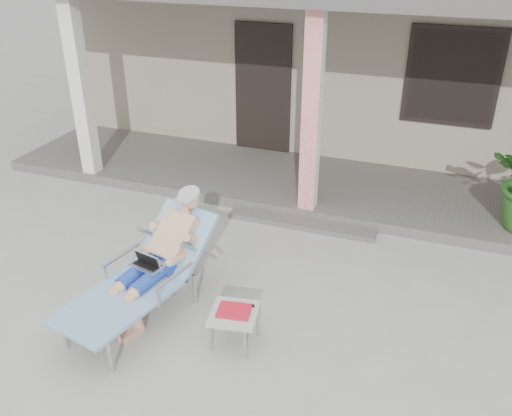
% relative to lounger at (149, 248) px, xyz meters
% --- Properties ---
extents(ground, '(60.00, 60.00, 0.00)m').
position_rel_lounger_xyz_m(ground, '(0.96, 0.39, -0.75)').
color(ground, '#9E9E99').
rests_on(ground, ground).
extents(house, '(10.40, 5.40, 3.30)m').
position_rel_lounger_xyz_m(house, '(0.97, 6.88, 0.91)').
color(house, '#9D937D').
rests_on(house, ground).
extents(porch_deck, '(10.00, 2.00, 0.15)m').
position_rel_lounger_xyz_m(porch_deck, '(0.96, 3.39, -0.68)').
color(porch_deck, '#605B56').
rests_on(porch_deck, ground).
extents(porch_step, '(2.00, 0.30, 0.07)m').
position_rel_lounger_xyz_m(porch_step, '(0.96, 2.24, -0.71)').
color(porch_step, '#605B56').
rests_on(porch_step, ground).
extents(lounger, '(1.09, 1.94, 1.22)m').
position_rel_lounger_xyz_m(lounger, '(0.00, 0.00, 0.00)').
color(lounger, '#B7B7BC').
rests_on(lounger, ground).
extents(side_table, '(0.51, 0.51, 0.40)m').
position_rel_lounger_xyz_m(side_table, '(0.99, -0.21, -0.42)').
color(side_table, '#AEAEA9').
rests_on(side_table, ground).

